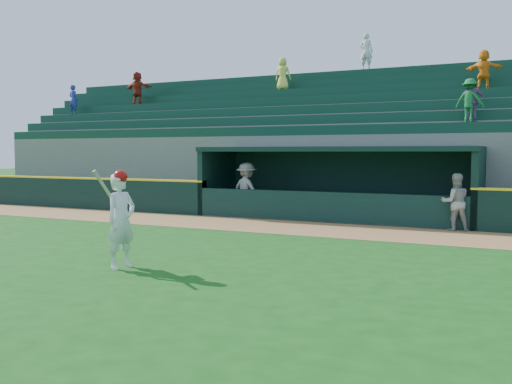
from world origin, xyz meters
TOP-DOWN VIEW (x-y plane):
  - ground at (0.00, 0.00)m, footprint 120.00×120.00m
  - warning_track at (0.00, 4.90)m, footprint 40.00×3.00m
  - field_wall_left at (-12.25, 6.55)m, footprint 15.50×0.30m
  - wall_stripe_left at (-12.25, 6.55)m, footprint 15.50×0.32m
  - dugout_player_front at (4.10, 6.34)m, footprint 0.97×0.86m
  - dugout_player_inside at (-3.01, 6.98)m, footprint 1.39×1.04m
  - dugout at (0.00, 8.00)m, footprint 9.40×2.80m
  - stands at (0.02, 12.57)m, footprint 34.50×6.29m
  - batter_at_plate at (-1.11, -2.15)m, footprint 0.59×0.83m

SIDE VIEW (x-z plane):
  - ground at x=0.00m, z-range 0.00..0.00m
  - warning_track at x=0.00m, z-range 0.00..0.01m
  - field_wall_left at x=-12.25m, z-range 0.00..1.20m
  - dugout_player_front at x=4.10m, z-range 0.00..1.67m
  - dugout_player_inside at x=-3.01m, z-range 0.00..1.91m
  - batter_at_plate at x=-1.11m, z-range -0.01..1.94m
  - wall_stripe_left at x=-12.25m, z-range 1.20..1.26m
  - dugout at x=0.00m, z-range 0.13..2.59m
  - stands at x=0.02m, z-range -1.40..6.20m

